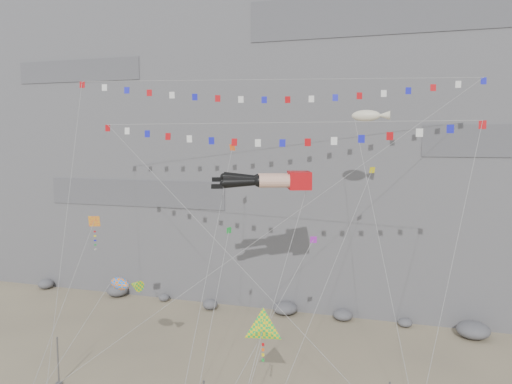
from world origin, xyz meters
TOP-DOWN VIEW (x-y plane):
  - cliff at (0.00, 32.00)m, footprint 80.00×28.00m
  - talus_boulders at (0.00, 17.00)m, footprint 60.00×3.00m
  - anchor_pole_left at (-12.47, -2.55)m, footprint 0.12×0.12m
  - legs_kite at (1.60, 5.82)m, footprint 8.01×15.06m
  - flag_banner_upper at (1.03, 8.98)m, footprint 32.81×16.53m
  - flag_banner_lower at (2.11, 3.44)m, footprint 28.39×7.44m
  - harlequin_kite at (-12.11, 1.90)m, footprint 2.21×7.48m
  - fish_windsock at (-8.39, -0.42)m, footprint 6.14×5.26m
  - delta_kite at (3.68, -3.76)m, footprint 2.69×5.82m
  - blimp_windsock at (8.47, 9.44)m, footprint 6.51×12.49m
  - small_kite_a at (-2.82, 8.71)m, footprint 2.38×16.04m
  - small_kite_b at (5.33, 3.22)m, footprint 5.33×10.17m
  - small_kite_c at (-0.97, 2.80)m, footprint 1.35×9.86m
  - small_kite_d at (8.91, 9.36)m, footprint 5.64×16.10m

SIDE VIEW (x-z plane):
  - talus_boulders at x=0.00m, z-range 0.00..1.20m
  - anchor_pole_left at x=-12.47m, z-range 0.00..3.65m
  - delta_kite at x=3.68m, z-range 2.17..10.99m
  - fish_windsock at x=-8.39m, z-range 2.69..12.17m
  - small_kite_b at x=5.33m, z-range 3.04..18.26m
  - small_kite_c at x=-0.97m, z-range 3.74..18.33m
  - harlequin_kite at x=-12.11m, z-range 4.89..18.22m
  - legs_kite at x=1.60m, z-range 4.83..25.00m
  - small_kite_d at x=8.91m, z-range 3.99..26.51m
  - small_kite_a at x=-2.82m, z-range 5.49..28.75m
  - flag_banner_lower at x=2.11m, z-range 7.85..30.79m
  - blimp_windsock at x=8.47m, z-range 8.13..31.81m
  - flag_banner_upper at x=1.03m, z-range 8.23..37.93m
  - cliff at x=0.00m, z-range 0.00..50.00m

